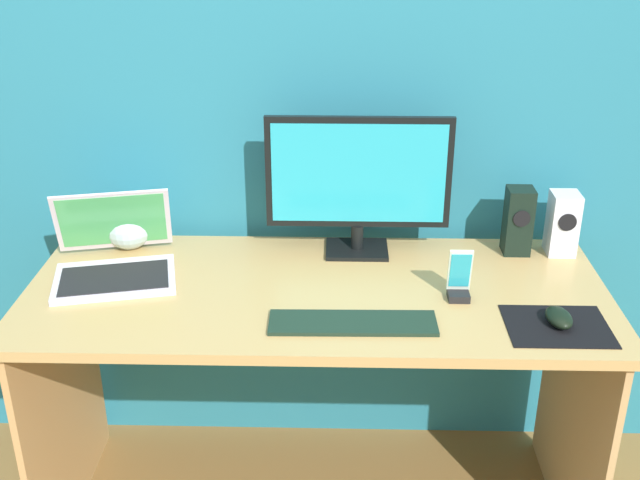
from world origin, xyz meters
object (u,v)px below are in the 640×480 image
at_px(fishbowl, 128,225).
at_px(mouse, 559,317).
at_px(speaker_right, 563,223).
at_px(monitor, 358,180).
at_px(speaker_near_monitor, 518,221).
at_px(phone_in_dock, 459,281).
at_px(keyboard_external, 353,323).
at_px(laptop, 114,259).

xyz_separation_m(fishbowl, mouse, (1.16, -0.42, -0.05)).
distance_m(speaker_right, fishbowl, 1.26).
distance_m(speaker_right, mouse, 0.43).
relative_size(monitor, fishbowl, 3.56).
bearing_deg(mouse, speaker_near_monitor, 87.62).
bearing_deg(speaker_near_monitor, fishbowl, 179.50).
height_order(monitor, speaker_right, monitor).
height_order(mouse, phone_in_dock, phone_in_dock).
height_order(monitor, keyboard_external, monitor).
xyz_separation_m(speaker_right, mouse, (-0.11, -0.41, -0.07)).
xyz_separation_m(monitor, mouse, (0.48, -0.41, -0.20)).
height_order(monitor, mouse, monitor).
xyz_separation_m(laptop, keyboard_external, (0.65, -0.26, -0.04)).
relative_size(laptop, fishbowl, 2.59).
bearing_deg(fishbowl, monitor, -1.54).
relative_size(fishbowl, keyboard_external, 0.36).
height_order(speaker_right, phone_in_dock, speaker_right).
bearing_deg(phone_in_dock, fishbowl, 162.51).
bearing_deg(monitor, mouse, -39.91).
distance_m(laptop, phone_in_dock, 0.94).
height_order(laptop, fishbowl, laptop).
bearing_deg(fishbowl, phone_in_dock, -17.49).
bearing_deg(phone_in_dock, keyboard_external, -152.77).
distance_m(speaker_near_monitor, keyboard_external, 0.65).
bearing_deg(laptop, fishbowl, 90.87).
distance_m(mouse, phone_in_dock, 0.26).
bearing_deg(fishbowl, laptop, -89.13).
relative_size(speaker_right, keyboard_external, 0.45).
xyz_separation_m(speaker_near_monitor, laptop, (-1.13, -0.17, -0.05)).
bearing_deg(laptop, mouse, -12.15).
bearing_deg(fishbowl, speaker_right, -0.45).
xyz_separation_m(monitor, phone_in_dock, (0.26, -0.28, -0.17)).
bearing_deg(laptop, speaker_near_monitor, 8.30).
bearing_deg(speaker_right, mouse, -104.31).
relative_size(speaker_near_monitor, laptop, 0.52).
bearing_deg(mouse, phone_in_dock, 144.60).
relative_size(speaker_right, phone_in_dock, 1.33).
height_order(speaker_right, speaker_near_monitor, speaker_near_monitor).
bearing_deg(phone_in_dock, speaker_right, 40.51).
distance_m(monitor, keyboard_external, 0.47).
distance_m(speaker_right, laptop, 1.27).
xyz_separation_m(speaker_near_monitor, phone_in_dock, (-0.20, -0.28, -0.05)).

